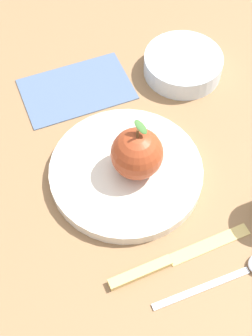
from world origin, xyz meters
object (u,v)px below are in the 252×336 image
at_px(knife, 168,261).
at_px(spoon, 250,268).
at_px(apple, 137,154).
at_px(linen_napkin, 77,89).
at_px(side_bowl, 183,63).
at_px(dinner_plate, 126,171).

xyz_separation_m(knife, spoon, (0.04, -0.10, 0.00)).
relative_size(apple, linen_napkin, 0.50).
height_order(apple, side_bowl, apple).
bearing_deg(dinner_plate, spoon, -107.31).
bearing_deg(dinner_plate, linen_napkin, 51.02).
distance_m(dinner_plate, linen_napkin, 0.19).
relative_size(spoon, linen_napkin, 0.82).
height_order(spoon, linen_napkin, spoon).
relative_size(apple, spoon, 0.62).
height_order(knife, linen_napkin, knife).
height_order(dinner_plate, knife, dinner_plate).
distance_m(apple, side_bowl, 0.23).
distance_m(dinner_plate, spoon, 0.22).
bearing_deg(side_bowl, knife, -161.75).
xyz_separation_m(dinner_plate, linen_napkin, (0.12, 0.15, -0.01)).
bearing_deg(dinner_plate, side_bowl, 0.53).
relative_size(knife, spoon, 1.12).
bearing_deg(knife, side_bowl, 18.25).
bearing_deg(linen_napkin, apple, -125.06).
distance_m(side_bowl, linen_napkin, 0.19).
distance_m(dinner_plate, side_bowl, 0.24).
bearing_deg(linen_napkin, knife, -130.78).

